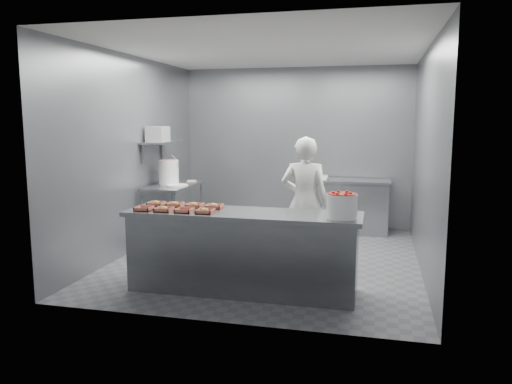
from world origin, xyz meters
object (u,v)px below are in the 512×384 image
service_counter (243,251)px  tray_1 (164,209)px  back_counter (344,206)px  tray_2 (185,210)px  tray_4 (156,203)px  glaze_bucket (169,172)px  tray_3 (205,211)px  tray_7 (214,206)px  tray_0 (144,208)px  tray_6 (195,205)px  tray_5 (175,204)px  prep_table (174,204)px  worker (305,202)px  strawberry_tub (342,205)px  appliance (158,134)px

service_counter → tray_1: (-0.86, -0.16, 0.47)m
back_counter → tray_2: size_ratio=8.01×
tray_1 → tray_4: bearing=127.1°
tray_2 → glaze_bucket: bearing=117.6°
tray_3 → tray_7: size_ratio=1.00×
tray_0 → tray_6: (0.48, 0.32, 0.00)m
back_counter → tray_6: (-1.52, -3.09, 0.47)m
tray_0 → tray_5: (0.24, 0.32, 0.00)m
back_counter → prep_table: bearing=-153.0°
prep_table → worker: 2.32m
prep_table → strawberry_tub: bearing=-37.0°
tray_5 → tray_6: (0.24, 0.00, 0.00)m
back_counter → tray_1: tray_1 is taller
tray_4 → tray_5: 0.24m
tray_7 → tray_1: bearing=-146.5°
worker → glaze_bucket: (-2.22, 0.75, 0.26)m
tray_1 → worker: bearing=43.8°
tray_3 → tray_6: 0.40m
tray_1 → prep_table: bearing=110.6°
tray_4 → strawberry_tub: bearing=-6.9°
tray_1 → tray_6: same height
appliance → tray_7: bearing=-47.5°
tray_0 → appliance: 2.24m
tray_3 → tray_6: size_ratio=1.00×
tray_4 → glaze_bucket: bearing=108.9°
strawberry_tub → glaze_bucket: (-2.78, 2.02, 0.06)m
tray_5 → appliance: (-0.96, 1.66, 0.76)m
tray_3 → tray_4: 0.79m
tray_0 → tray_4: size_ratio=1.00×
tray_0 → glaze_bucket: (-0.61, 2.07, 0.18)m
worker → appliance: 2.57m
tray_1 → strawberry_tub: (1.94, 0.06, 0.12)m
tray_4 → tray_7: bearing=0.0°
tray_5 → worker: bearing=36.1°
prep_table → back_counter: 2.87m
tray_3 → tray_1: bearing=180.0°
service_counter → tray_7: (-0.38, 0.16, 0.47)m
tray_0 → strawberry_tub: bearing=1.5°
tray_1 → glaze_bucket: 2.24m
tray_6 → tray_2: bearing=-89.5°
tray_3 → tray_6: same height
tray_1 → tray_4: size_ratio=1.00×
tray_1 → tray_7: same height
tray_3 → tray_6: bearing=127.1°
tray_2 → tray_7: bearing=53.3°
service_counter → prep_table: size_ratio=2.17×
tray_1 → tray_3: same height
back_counter → appliance: size_ratio=4.85×
prep_table → tray_1: tray_1 is taller
tray_1 → appliance: bearing=116.0°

